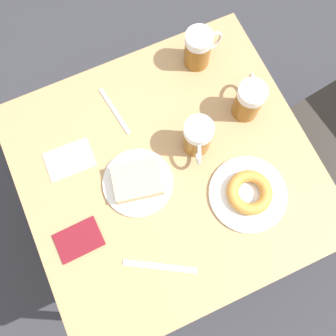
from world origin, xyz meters
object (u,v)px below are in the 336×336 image
Objects in this scene: knife at (160,266)px; passport_near_edge at (79,240)px; napkin_folded at (69,160)px; plate_with_cake at (138,182)px; beer_mug_right at (198,138)px; beer_mug_center at (199,48)px; fork at (115,111)px; plate_with_donut at (249,193)px; beer_mug_left at (249,100)px.

knife is 1.42× the size of passport_near_edge.
plate_with_cake is at bearing 46.31° from napkin_folded.
beer_mug_right is 0.37m from knife.
beer_mug_center reaches higher than napkin_folded.
napkin_folded is at bearing -63.54° from fork.
plate_with_donut is 1.76× the size of passport_near_edge.
plate_with_donut is at bearing 104.23° from knife.
passport_near_edge is at bearing -69.32° from plate_with_cake.
beer_mug_left is 1.03× the size of passport_near_edge.
plate_with_cake reaches higher than plate_with_donut.
passport_near_edge is (0.32, -0.24, 0.00)m from fork.
napkin_folded is (0.15, -0.49, -0.06)m from beer_mug_center.
plate_with_cake is 1.55× the size of beer_mug_center.
beer_mug_left reaches higher than passport_near_edge.
passport_near_edge is at bearing -75.01° from beer_mug_left.
beer_mug_center is 0.72× the size of knife.
plate_with_cake is 0.40m from beer_mug_left.
plate_with_cake is 0.24m from fork.
plate_with_donut reaches higher than napkin_folded.
beer_mug_right is (0.04, -0.19, 0.00)m from beer_mug_left.
knife is at bearing -7.33° from fork.
knife is at bearing 48.08° from passport_near_edge.
beer_mug_center is at bearing 172.92° from plate_with_donut.
beer_mug_right reaches higher than fork.
beer_mug_right reaches higher than plate_with_cake.
passport_near_edge is at bearing -74.28° from beer_mug_right.
beer_mug_left reaches higher than napkin_folded.
fork is at bearing -147.90° from plate_with_donut.
passport_near_edge is at bearing -99.18° from plate_with_donut.
plate_with_cake is 0.23m from passport_near_edge.
napkin_folded reaches higher than knife.
plate_with_cake reaches higher than napkin_folded.
plate_with_cake is 1.11× the size of knife.
passport_near_edge is (-0.16, -0.18, 0.00)m from knife.
beer_mug_right is 0.94× the size of napkin_folded.
beer_mug_left is (-0.24, 0.12, 0.05)m from plate_with_donut.
beer_mug_right is 0.38m from napkin_folded.
fork is at bearing 174.37° from plate_with_cake.
passport_near_edge reaches higher than napkin_folded.
plate_with_cake is 0.21m from beer_mug_right.
fork is at bearing -79.83° from beer_mug_center.
plate_with_donut is 1.71× the size of beer_mug_left.
beer_mug_center is 1.03× the size of passport_near_edge.
plate_with_cake is 1.55× the size of beer_mug_right.
napkin_folded is at bearing -97.22° from beer_mug_left.
passport_near_edge reaches higher than knife.
beer_mug_right is at bearing -160.06° from plate_with_donut.
beer_mug_left is 0.19m from beer_mug_right.
plate_with_donut is 0.47m from fork.
beer_mug_left is at bearing 101.72° from plate_with_cake.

